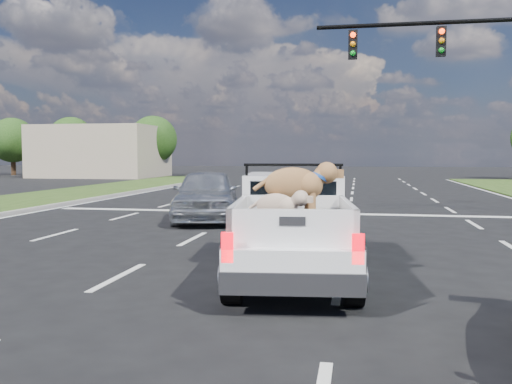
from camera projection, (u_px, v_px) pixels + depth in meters
ground at (224, 282)px, 8.37m from camera, size 160.00×160.00×0.00m
road_markings at (282, 226)px, 14.81m from camera, size 17.75×60.00×0.01m
building_left at (102, 152)px, 47.21m from camera, size 10.00×8.00×4.40m
tree_far_a at (13, 140)px, 50.94m from camera, size 4.20×4.20×5.40m
tree_far_b at (71, 140)px, 49.83m from camera, size 4.20×4.20×5.40m
tree_far_c at (153, 139)px, 48.35m from camera, size 4.20×4.20×5.40m
pickup_truck at (293, 221)px, 8.97m from camera, size 2.29×5.03×1.82m
silver_sedan at (206, 194)px, 16.21m from camera, size 2.77×4.84×1.55m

